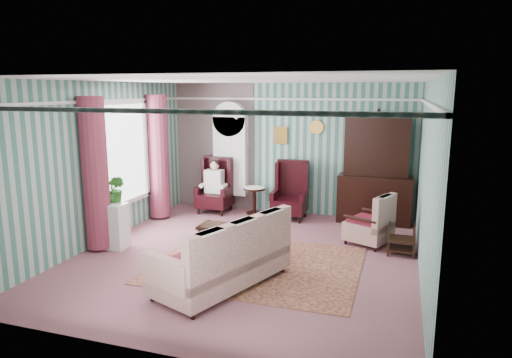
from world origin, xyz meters
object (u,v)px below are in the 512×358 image
(dresser_hutch, at_px, (376,167))
(plant_stand, at_px, (111,226))
(wingback_left, at_px, (214,185))
(bookcase, at_px, (231,162))
(sofa, at_px, (222,255))
(coffee_table, at_px, (227,237))
(wingback_right, at_px, (290,191))
(seated_woman, at_px, (214,187))
(floral_armchair, at_px, (369,218))
(nest_table, at_px, (401,239))
(round_side_table, at_px, (254,201))

(dresser_hutch, distance_m, plant_stand, 5.31)
(wingback_left, bearing_deg, bookcase, 57.34)
(sofa, height_order, coffee_table, sofa)
(wingback_right, xyz_separation_m, plant_stand, (-2.55, -2.75, -0.22))
(bookcase, bearing_deg, seated_woman, -122.66)
(wingback_right, height_order, floral_armchair, wingback_right)
(wingback_left, height_order, plant_stand, wingback_left)
(wingback_right, distance_m, nest_table, 2.81)
(round_side_table, bearing_deg, bookcase, 159.73)
(seated_woman, bearing_deg, bookcase, 57.34)
(wingback_right, relative_size, round_side_table, 2.08)
(round_side_table, relative_size, sofa, 0.28)
(wingback_left, relative_size, floral_armchair, 1.31)
(sofa, bearing_deg, seated_woman, 45.68)
(wingback_left, bearing_deg, sofa, -65.58)
(seated_woman, distance_m, coffee_table, 2.50)
(round_side_table, xyz_separation_m, coffee_table, (0.25, -2.34, -0.09))
(wingback_left, distance_m, nest_table, 4.37)
(round_side_table, bearing_deg, sofa, -78.74)
(round_side_table, xyz_separation_m, floral_armchair, (2.60, -1.31, 0.18))
(dresser_hutch, bearing_deg, wingback_left, -175.59)
(round_side_table, xyz_separation_m, plant_stand, (-1.70, -2.90, 0.10))
(wingback_right, xyz_separation_m, floral_armchair, (1.75, -1.16, -0.15))
(bookcase, bearing_deg, coffee_table, -70.70)
(bookcase, relative_size, wingback_right, 1.79)
(wingback_right, bearing_deg, round_side_table, 169.99)
(seated_woman, distance_m, round_side_table, 0.96)
(sofa, height_order, floral_armchair, floral_armchair)
(seated_woman, relative_size, floral_armchair, 1.24)
(wingback_right, bearing_deg, wingback_left, 180.00)
(bookcase, distance_m, floral_armchair, 3.66)
(plant_stand, relative_size, coffee_table, 0.83)
(seated_woman, xyz_separation_m, round_side_table, (0.90, 0.15, -0.29))
(bookcase, height_order, sofa, bookcase)
(nest_table, xyz_separation_m, floral_armchair, (-0.57, 0.39, 0.21))
(seated_woman, bearing_deg, plant_stand, -106.22)
(wingback_right, relative_size, plant_stand, 1.56)
(bookcase, height_order, nest_table, bookcase)
(wingback_left, xyz_separation_m, round_side_table, (0.90, 0.15, -0.33))
(seated_woman, bearing_deg, round_side_table, 9.46)
(bookcase, relative_size, coffee_table, 2.31)
(bookcase, bearing_deg, plant_stand, -108.49)
(wingback_left, relative_size, sofa, 0.59)
(sofa, bearing_deg, wingback_right, 19.78)
(wingback_right, relative_size, coffee_table, 1.29)
(round_side_table, relative_size, plant_stand, 0.75)
(wingback_left, relative_size, coffee_table, 1.29)
(sofa, relative_size, coffee_table, 2.17)
(seated_woman, height_order, sofa, seated_woman)
(wingback_left, relative_size, wingback_right, 1.00)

